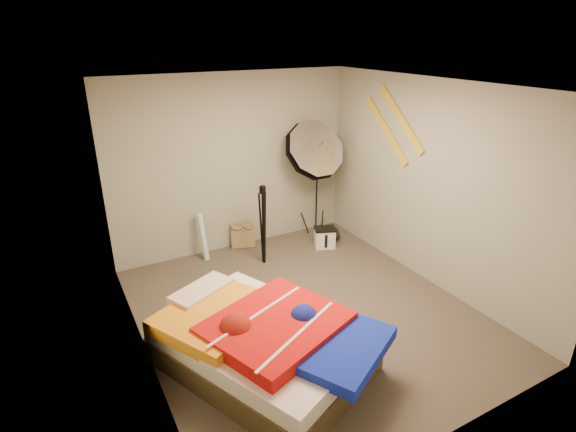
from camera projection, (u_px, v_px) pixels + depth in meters
floor at (306, 312)px, 5.14m from camera, size 4.00×4.00×0.00m
ceiling at (310, 86)px, 4.19m from camera, size 4.00×4.00×0.00m
wall_back at (234, 164)px, 6.29m from camera, size 3.50×0.00×3.50m
wall_front at (460, 305)px, 3.05m from camera, size 3.50×0.00×3.50m
wall_left at (135, 246)px, 3.89m from camera, size 0.00×4.00×4.00m
wall_right at (431, 185)px, 5.45m from camera, size 0.00×4.00×4.00m
tote_bag at (243, 236)px, 6.64m from camera, size 0.38×0.26×0.36m
wrapping_roll at (203, 237)px, 6.21m from camera, size 0.12×0.21×0.68m
camera_case at (325, 238)px, 6.63m from camera, size 0.34×0.30×0.29m
duffel_bag at (327, 236)px, 6.81m from camera, size 0.33×0.21×0.20m
wall_stripe_upper at (401, 119)px, 5.66m from camera, size 0.02×0.91×0.78m
wall_stripe_lower at (387, 131)px, 5.94m from camera, size 0.02×0.91×0.78m
bed at (262, 341)px, 4.22m from camera, size 2.03×2.26×0.56m
photo_umbrella at (313, 151)px, 6.48m from camera, size 1.11×0.84×1.91m
camera_tripod at (263, 220)px, 6.00m from camera, size 0.08×0.08×1.12m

